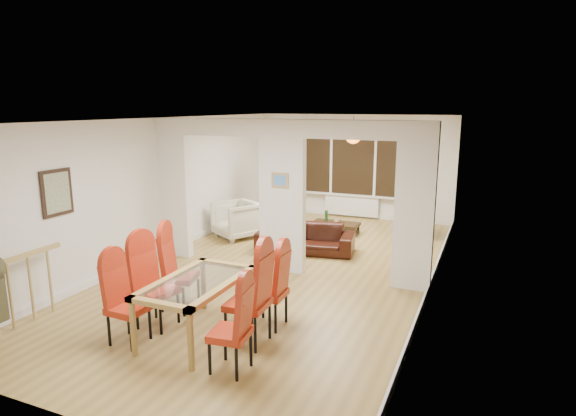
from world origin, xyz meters
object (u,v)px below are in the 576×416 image
Objects in this scene: dining_chair_lb at (156,285)px; dining_table at (198,308)px; dining_chair_la at (128,302)px; bottle at (326,216)px; armchair at (237,220)px; coffee_table at (335,228)px; dining_chair_ra at (230,327)px; person at (270,188)px; dining_chair_rb at (248,297)px; bowl at (336,222)px; dining_chair_lc at (179,272)px; television at (420,224)px; dining_chair_rc at (269,287)px; sofa at (305,238)px.

dining_table is at bearing 10.51° from dining_chair_lb.
dining_chair_la reaches higher than bottle.
armchair is 0.83× the size of coffee_table.
dining_chair_lb reaches higher than coffee_table.
dining_table is at bearing -36.53° from armchair.
armchair is 2.03m from bottle.
dining_chair_lb is 1.11× the size of dining_chair_ra.
dining_chair_rb is at bearing 4.72° from person.
dining_table is 5.64× the size of bottle.
armchair reaches higher than bowl.
dining_chair_lc reaches higher than bowl.
bottle is (-1.99, -0.56, 0.13)m from television.
dining_chair_rb is at bearing 154.93° from television.
television is 0.83× the size of coffee_table.
dining_table is 0.96m from dining_chair_ra.
television is at bearing 15.72° from bottle.
dining_chair_rb is at bearing 25.35° from dining_chair_la.
bottle is at bearing 96.51° from dining_chair_lb.
dining_chair_lb is at bearing -179.82° from dining_chair_rb.
bottle is (-0.91, 5.93, -0.13)m from dining_chair_ra.
dining_chair_rc is at bearing 7.26° from person.
dining_chair_lb is 1.07× the size of coffee_table.
dining_chair_la is at bearing -143.23° from dining_chair_rc.
dining_chair_rc is at bearing 35.60° from dining_chair_lb.
dining_chair_la is 4.81m from armchair.
dining_chair_lc is at bearing -42.54° from armchair.
bowl is at bearing 73.82° from person.
dining_chair_ra is 0.86× the size of dining_chair_rb.
dining_chair_la is at bearing -143.81° from dining_table.
bottle is at bearing 75.54° from person.
bowl is at bearing 61.76° from armchair.
dining_chair_rb is (1.29, 0.06, 0.03)m from dining_chair_lb.
dining_table is 1.48× the size of dining_chair_rc.
dining_chair_rb is 4.29× the size of bottle.
bottle is at bearing 171.93° from bowl.
person is (-2.19, 4.70, 0.42)m from dining_chair_rc.
dining_chair_lb is at bearing 88.74° from dining_chair_la.
sofa reaches higher than television.
bowl is (0.03, -0.05, 0.15)m from coffee_table.
armchair is 1.27m from person.
dining_chair_lc is at bearing -99.33° from bowl.
dining_table is 1.48× the size of coffee_table.
dining_chair_lb reaches higher than dining_chair_ra.
dining_chair_ra reaches higher than armchair.
coffee_table is at bearing 89.37° from dining_chair_ra.
sofa is at bearing -86.78° from bottle.
dining_chair_rc is 5.21m from person.
armchair reaches higher than bottle.
coffee_table is (-0.58, 5.32, -0.47)m from dining_chair_rb.
dining_chair_rb reaches higher than bowl.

